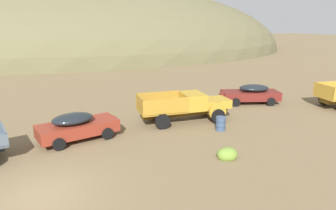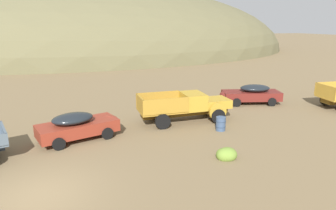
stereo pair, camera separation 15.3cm
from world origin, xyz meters
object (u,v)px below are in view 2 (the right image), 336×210
(car_rust_red, at_px, (80,125))
(truck_mustard, at_px, (191,106))
(car_oxblood, at_px, (250,94))
(oil_drum_spare, at_px, (221,124))

(car_rust_red, xyz_separation_m, truck_mustard, (7.20, 0.90, 0.20))
(car_oxblood, relative_size, oil_drum_spare, 5.98)
(truck_mustard, relative_size, oil_drum_spare, 7.32)
(car_rust_red, distance_m, oil_drum_spare, 8.30)
(car_oxblood, height_order, oil_drum_spare, car_oxblood)
(car_rust_red, distance_m, truck_mustard, 7.26)
(car_oxblood, bearing_deg, truck_mustard, 38.10)
(car_rust_red, height_order, truck_mustard, truck_mustard)
(car_rust_red, bearing_deg, oil_drum_spare, -24.94)
(truck_mustard, distance_m, car_oxblood, 6.78)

